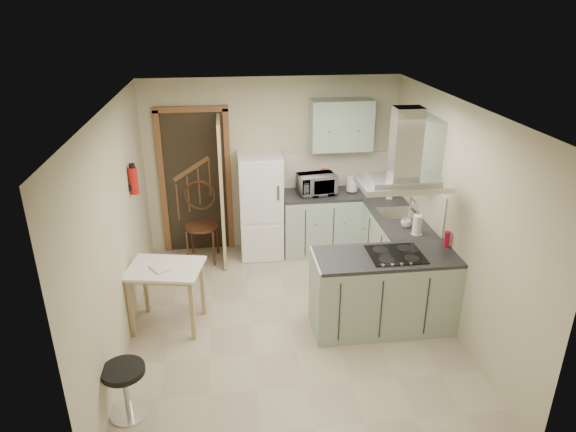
{
  "coord_description": "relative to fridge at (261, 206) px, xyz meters",
  "views": [
    {
      "loc": [
        -0.65,
        -4.95,
        3.46
      ],
      "look_at": [
        0.02,
        0.45,
        1.15
      ],
      "focal_mm": 32.0,
      "sensor_mm": 36.0,
      "label": 1
    }
  ],
  "objects": [
    {
      "name": "wall_cabinet_back",
      "position": [
        1.15,
        0.12,
        1.1
      ],
      "size": [
        0.85,
        0.35,
        0.7
      ],
      "primitive_type": "cube",
      "color": "#9EB2A0",
      "rests_on": "back_wall"
    },
    {
      "name": "wall_cabinet_right",
      "position": [
        1.82,
        -0.95,
        1.1
      ],
      "size": [
        0.35,
        0.9,
        0.7
      ],
      "primitive_type": "cube",
      "color": "#9EB2A0",
      "rests_on": "right_wall"
    },
    {
      "name": "counter_right",
      "position": [
        1.7,
        -0.68,
        -0.3
      ],
      "size": [
        0.6,
        1.95,
        0.9
      ],
      "primitive_type": "cube",
      "color": "#9EB2A0",
      "rests_on": "floor"
    },
    {
      "name": "extractor_hood",
      "position": [
        1.32,
        -1.98,
        0.97
      ],
      "size": [
        0.9,
        0.55,
        0.1
      ],
      "primitive_type": "cube",
      "color": "silver",
      "rests_on": "ceiling"
    },
    {
      "name": "kettle",
      "position": [
        1.32,
        0.01,
        0.27
      ],
      "size": [
        0.18,
        0.18,
        0.24
      ],
      "primitive_type": "cylinder",
      "rotation": [
        0.0,
        0.0,
        0.13
      ],
      "color": "white",
      "rests_on": "counter_back"
    },
    {
      "name": "stool",
      "position": [
        -1.43,
        -3.03,
        -0.49
      ],
      "size": [
        0.4,
        0.4,
        0.51
      ],
      "primitive_type": "cylinder",
      "rotation": [
        0.0,
        0.0,
        0.06
      ],
      "color": "black",
      "rests_on": "floor"
    },
    {
      "name": "right_wall",
      "position": [
        2.0,
        -1.8,
        0.5
      ],
      "size": [
        0.0,
        4.2,
        4.2
      ],
      "primitive_type": "plane",
      "rotation": [
        1.57,
        0.0,
        -1.57
      ],
      "color": "#BCB592",
      "rests_on": "floor"
    },
    {
      "name": "bentwood_chair",
      "position": [
        -0.84,
        -0.09,
        -0.23
      ],
      "size": [
        0.51,
        0.51,
        1.03
      ],
      "primitive_type": "cube",
      "rotation": [
        0.0,
        0.0,
        -0.13
      ],
      "color": "#54231C",
      "rests_on": "floor"
    },
    {
      "name": "fire_extinguisher",
      "position": [
        -1.54,
        -0.9,
        0.75
      ],
      "size": [
        0.1,
        0.1,
        0.32
      ],
      "primitive_type": "cylinder",
      "color": "#B2140F",
      "rests_on": "left_wall"
    },
    {
      "name": "floor",
      "position": [
        0.2,
        -1.8,
        -0.75
      ],
      "size": [
        4.2,
        4.2,
        0.0
      ],
      "primitive_type": "plane",
      "color": "tan",
      "rests_on": "ground"
    },
    {
      "name": "fridge",
      "position": [
        0.0,
        0.0,
        0.0
      ],
      "size": [
        0.6,
        0.6,
        1.5
      ],
      "primitive_type": "cube",
      "color": "white",
      "rests_on": "floor"
    },
    {
      "name": "paper_towel",
      "position": [
        1.73,
        -1.51,
        0.28
      ],
      "size": [
        0.11,
        0.11,
        0.25
      ],
      "primitive_type": "cylinder",
      "rotation": [
        0.0,
        0.0,
        -0.07
      ],
      "color": "white",
      "rests_on": "counter_right"
    },
    {
      "name": "splashback",
      "position": [
        1.16,
        0.29,
        0.4
      ],
      "size": [
        1.68,
        0.02,
        0.5
      ],
      "primitive_type": "cube",
      "color": "beige",
      "rests_on": "counter_back"
    },
    {
      "name": "soap_bottle",
      "position": [
        1.77,
        -0.32,
        0.24
      ],
      "size": [
        0.11,
        0.11,
        0.19
      ],
      "primitive_type": "imported",
      "rotation": [
        0.0,
        0.0,
        -0.42
      ],
      "color": "#B4B1BE",
      "rests_on": "counter_right"
    },
    {
      "name": "hob",
      "position": [
        1.32,
        -1.98,
        0.16
      ],
      "size": [
        0.58,
        0.5,
        0.01
      ],
      "primitive_type": "cube",
      "color": "black",
      "rests_on": "peninsula"
    },
    {
      "name": "drop_leaf_table",
      "position": [
        -1.18,
        -1.67,
        -0.37
      ],
      "size": [
        0.9,
        0.75,
        0.75
      ],
      "primitive_type": "cube",
      "rotation": [
        0.0,
        0.0,
        -0.2
      ],
      "color": "#C7B97A",
      "rests_on": "floor"
    },
    {
      "name": "peninsula",
      "position": [
        1.22,
        -1.98,
        -0.3
      ],
      "size": [
        1.55,
        0.65,
        0.9
      ],
      "primitive_type": "cube",
      "color": "#9EB2A0",
      "rests_on": "floor"
    },
    {
      "name": "book",
      "position": [
        -1.29,
        -1.75,
        0.05
      ],
      "size": [
        0.27,
        0.29,
        0.1
      ],
      "primitive_type": "imported",
      "rotation": [
        0.0,
        0.0,
        0.59
      ],
      "color": "maroon",
      "rests_on": "drop_leaf_table"
    },
    {
      "name": "back_wall",
      "position": [
        0.2,
        0.3,
        0.5
      ],
      "size": [
        3.6,
        0.0,
        3.6
      ],
      "primitive_type": "plane",
      "rotation": [
        1.57,
        0.0,
        0.0
      ],
      "color": "#BCB592",
      "rests_on": "floor"
    },
    {
      "name": "ceiling",
      "position": [
        0.2,
        -1.8,
        1.75
      ],
      "size": [
        4.2,
        4.2,
        0.0
      ],
      "primitive_type": "plane",
      "rotation": [
        3.14,
        0.0,
        0.0
      ],
      "color": "silver",
      "rests_on": "back_wall"
    },
    {
      "name": "cup",
      "position": [
        1.68,
        -1.28,
        0.2
      ],
      "size": [
        0.16,
        0.16,
        0.1
      ],
      "primitive_type": "imported",
      "rotation": [
        0.0,
        0.0,
        0.41
      ],
      "color": "silver",
      "rests_on": "counter_right"
    },
    {
      "name": "microwave",
      "position": [
        0.8,
        -0.01,
        0.29
      ],
      "size": [
        0.56,
        0.42,
        0.29
      ],
      "primitive_type": "imported",
      "rotation": [
        0.0,
        0.0,
        0.15
      ],
      "color": "black",
      "rests_on": "counter_back"
    },
    {
      "name": "sink",
      "position": [
        1.7,
        -0.85,
        0.16
      ],
      "size": [
        0.45,
        0.4,
        0.01
      ],
      "primitive_type": "cube",
      "color": "silver",
      "rests_on": "counter_right"
    },
    {
      "name": "doorway",
      "position": [
        -0.9,
        0.27,
        0.3
      ],
      "size": [
        1.1,
        0.12,
        2.1
      ],
      "primitive_type": "cube",
      "color": "brown",
      "rests_on": "floor"
    },
    {
      "name": "counter_back",
      "position": [
        0.86,
        0.0,
        -0.3
      ],
      "size": [
        1.08,
        0.6,
        0.9
      ],
      "primitive_type": "cube",
      "color": "#9EB2A0",
      "rests_on": "floor"
    },
    {
      "name": "cereal_box",
      "position": [
        0.96,
        0.18,
        0.29
      ],
      "size": [
        0.09,
        0.2,
        0.29
      ],
      "primitive_type": "cube",
      "rotation": [
        0.0,
        0.0,
        0.08
      ],
      "color": "#E3581A",
      "rests_on": "counter_back"
    },
    {
      "name": "left_wall",
      "position": [
        -1.6,
        -1.8,
        0.5
      ],
      "size": [
        0.0,
        4.2,
        4.2
      ],
      "primitive_type": "plane",
      "rotation": [
        1.57,
        0.0,
        1.57
      ],
      "color": "#BCB592",
      "rests_on": "floor"
    },
    {
      "name": "red_bottle",
      "position": [
        1.95,
        -1.85,
        0.24
      ],
      "size": [
        0.08,
        0.08,
        0.18
      ],
      "primitive_type": "cylinder",
      "rotation": [
        0.0,
        0.0,
        -0.35
      ],
      "color": "#A50E27",
      "rests_on": "peninsula"
    }
  ]
}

